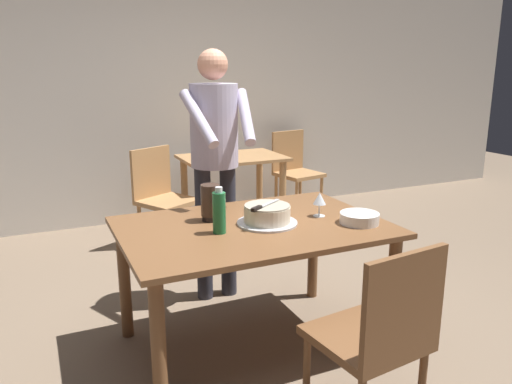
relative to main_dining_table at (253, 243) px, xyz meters
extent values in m
plane|color=#7A6651|center=(0.00, 0.00, -0.64)|extent=(14.00, 14.00, 0.00)
cube|color=silver|center=(0.00, 2.83, 0.71)|extent=(10.00, 0.12, 2.70)
cube|color=brown|center=(0.00, 0.00, 0.09)|extent=(1.46, 1.00, 0.03)
cylinder|color=brown|center=(-0.65, -0.42, -0.28)|extent=(0.07, 0.07, 0.72)
cylinder|color=brown|center=(0.65, -0.42, -0.28)|extent=(0.07, 0.07, 0.72)
cylinder|color=brown|center=(-0.65, 0.42, -0.28)|extent=(0.07, 0.07, 0.72)
cylinder|color=brown|center=(0.65, 0.42, -0.28)|extent=(0.07, 0.07, 0.72)
cylinder|color=silver|center=(0.08, -0.02, 0.11)|extent=(0.34, 0.34, 0.01)
cylinder|color=beige|center=(0.08, -0.02, 0.16)|extent=(0.26, 0.26, 0.09)
cylinder|color=#A49984|center=(0.08, -0.02, 0.21)|extent=(0.25, 0.25, 0.01)
cube|color=silver|center=(0.09, -0.01, 0.22)|extent=(0.18, 0.13, 0.00)
cube|color=black|center=(-0.01, -0.08, 0.22)|extent=(0.08, 0.06, 0.02)
cylinder|color=white|center=(0.56, -0.22, 0.11)|extent=(0.22, 0.22, 0.01)
cylinder|color=white|center=(0.56, -0.22, 0.12)|extent=(0.22, 0.22, 0.01)
cylinder|color=white|center=(0.56, -0.22, 0.13)|extent=(0.22, 0.22, 0.01)
cylinder|color=white|center=(0.56, -0.22, 0.14)|extent=(0.22, 0.22, 0.01)
cylinder|color=white|center=(0.56, -0.22, 0.15)|extent=(0.22, 0.22, 0.01)
cylinder|color=white|center=(0.56, -0.22, 0.16)|extent=(0.22, 0.22, 0.01)
cylinder|color=silver|center=(0.42, -0.01, 0.11)|extent=(0.07, 0.07, 0.00)
cylinder|color=silver|center=(0.42, -0.01, 0.15)|extent=(0.01, 0.01, 0.07)
cone|color=silver|center=(0.42, -0.01, 0.22)|extent=(0.08, 0.08, 0.07)
cylinder|color=#1E6B38|center=(-0.22, -0.05, 0.22)|extent=(0.07, 0.07, 0.22)
cylinder|color=silver|center=(-0.22, -0.05, 0.34)|extent=(0.04, 0.04, 0.03)
cylinder|color=black|center=(-0.19, 0.18, 0.12)|extent=(0.10, 0.10, 0.03)
cylinder|color=#3F2D23|center=(-0.19, 0.18, 0.23)|extent=(0.11, 0.11, 0.18)
cylinder|color=#2D2D38|center=(0.13, 0.72, -0.17)|extent=(0.11, 0.11, 0.95)
cylinder|color=#2D2D38|center=(-0.05, 0.72, -0.17)|extent=(0.11, 0.11, 0.95)
cylinder|color=#B7ADC6|center=(0.04, 0.72, 0.58)|extent=(0.32, 0.32, 0.55)
sphere|color=tan|center=(0.04, 0.72, 0.98)|extent=(0.20, 0.20, 0.20)
cylinder|color=#B7ADC6|center=(0.19, 0.53, 0.65)|extent=(0.17, 0.42, 0.34)
cylinder|color=#B7ADC6|center=(-0.12, 0.54, 0.65)|extent=(0.14, 0.42, 0.34)
cube|color=brown|center=(0.19, -0.80, -0.21)|extent=(0.49, 0.49, 0.04)
cylinder|color=brown|center=(-0.01, -0.64, -0.44)|extent=(0.04, 0.04, 0.41)
cylinder|color=brown|center=(0.35, -0.60, -0.44)|extent=(0.04, 0.04, 0.41)
cube|color=brown|center=(0.21, -1.00, 0.03)|extent=(0.44, 0.08, 0.45)
cube|color=tan|center=(0.73, 2.13, 0.08)|extent=(1.00, 0.70, 0.03)
cylinder|color=tan|center=(0.31, 1.86, -0.29)|extent=(0.07, 0.07, 0.71)
cylinder|color=tan|center=(1.16, 1.86, -0.29)|extent=(0.07, 0.07, 0.71)
cylinder|color=tan|center=(0.31, 2.41, -0.29)|extent=(0.07, 0.07, 0.71)
cylinder|color=tan|center=(1.16, 2.41, -0.29)|extent=(0.07, 0.07, 0.71)
cube|color=tan|center=(1.63, 2.37, -0.21)|extent=(0.52, 0.52, 0.04)
cylinder|color=tan|center=(1.84, 2.22, -0.44)|extent=(0.04, 0.04, 0.41)
cylinder|color=tan|center=(1.49, 2.15, -0.44)|extent=(0.04, 0.04, 0.41)
cylinder|color=tan|center=(1.77, 2.58, -0.44)|extent=(0.04, 0.04, 0.41)
cylinder|color=tan|center=(1.41, 2.51, -0.44)|extent=(0.04, 0.04, 0.41)
cube|color=tan|center=(1.59, 2.57, 0.03)|extent=(0.44, 0.11, 0.45)
cube|color=tan|center=(-0.02, 1.83, -0.21)|extent=(0.60, 0.60, 0.04)
cylinder|color=tan|center=(0.23, 1.76, -0.44)|extent=(0.04, 0.04, 0.41)
cylinder|color=tan|center=(-0.09, 1.58, -0.44)|extent=(0.04, 0.04, 0.41)
cylinder|color=tan|center=(0.06, 2.08, -0.44)|extent=(0.04, 0.04, 0.41)
cylinder|color=tan|center=(-0.26, 1.91, -0.44)|extent=(0.04, 0.04, 0.41)
cube|color=tan|center=(-0.11, 2.01, 0.03)|extent=(0.40, 0.23, 0.45)
camera|label=1|loc=(-1.08, -2.41, 0.96)|focal=34.95mm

